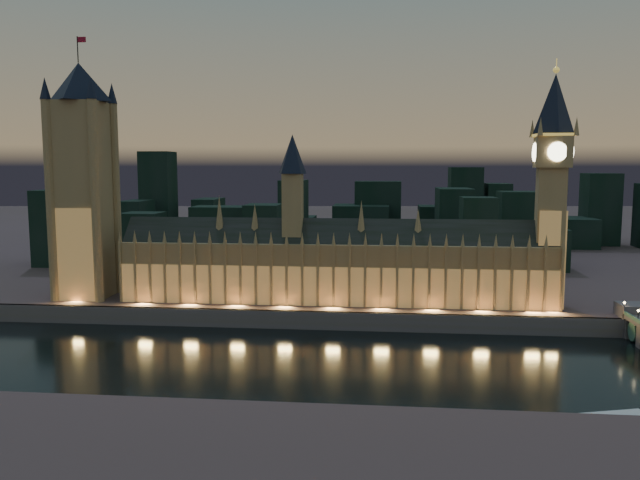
# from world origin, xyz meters

# --- Properties ---
(ground_plane) EXTENTS (2000.00, 2000.00, 0.00)m
(ground_plane) POSITION_xyz_m (0.00, 0.00, 0.00)
(ground_plane) COLOR black
(ground_plane) RESTS_ON ground
(north_bank) EXTENTS (2000.00, 960.00, 8.00)m
(north_bank) POSITION_xyz_m (0.00, 520.00, 4.00)
(north_bank) COLOR #483731
(north_bank) RESTS_ON ground
(embankment_wall) EXTENTS (2000.00, 2.50, 8.00)m
(embankment_wall) POSITION_xyz_m (0.00, 41.00, 4.00)
(embankment_wall) COLOR #595249
(embankment_wall) RESTS_ON ground
(palace_of_westminster) EXTENTS (202.00, 21.49, 78.00)m
(palace_of_westminster) POSITION_xyz_m (10.58, 61.74, 26.37)
(palace_of_westminster) COLOR #927B52
(palace_of_westminster) RESTS_ON north_bank
(victoria_tower) EXTENTS (31.68, 31.68, 123.81)m
(victoria_tower) POSITION_xyz_m (-110.00, 61.93, 69.48)
(victoria_tower) COLOR #927B52
(victoria_tower) RESTS_ON north_bank
(elizabeth_tower) EXTENTS (18.00, 18.00, 110.18)m
(elizabeth_tower) POSITION_xyz_m (108.00, 61.92, 69.46)
(elizabeth_tower) COLOR #927B52
(elizabeth_tower) RESTS_ON north_bank
(river_boat) EXTENTS (49.94, 24.32, 4.50)m
(river_boat) POSITION_xyz_m (93.27, -58.00, 1.56)
(river_boat) COLOR #595249
(river_boat) RESTS_ON ground
(city_backdrop) EXTENTS (468.66, 215.63, 76.03)m
(city_backdrop) POSITION_xyz_m (36.77, 244.56, 29.66)
(city_backdrop) COLOR black
(city_backdrop) RESTS_ON north_bank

